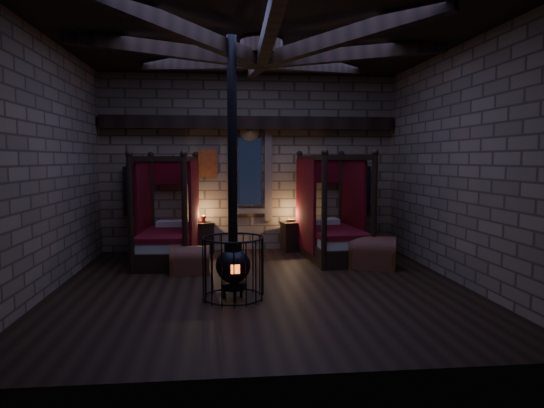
{
  "coord_description": "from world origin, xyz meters",
  "views": [
    {
      "loc": [
        -0.68,
        -8.21,
        2.2
      ],
      "look_at": [
        0.24,
        0.6,
        1.38
      ],
      "focal_mm": 32.0,
      "sensor_mm": 36.0,
      "label": 1
    }
  ],
  "objects": [
    {
      "name": "bed_left",
      "position": [
        -1.84,
        2.27,
        0.56
      ],
      "size": [
        1.26,
        2.22,
        2.26
      ],
      "rotation": [
        0.0,
        0.0,
        -0.06
      ],
      "color": "black",
      "rests_on": "ground"
    },
    {
      "name": "nightstand_left",
      "position": [
        -1.1,
        3.14,
        0.37
      ],
      "size": [
        0.54,
        0.52,
        0.88
      ],
      "rotation": [
        0.0,
        0.0,
        0.22
      ],
      "color": "black",
      "rests_on": "ground"
    },
    {
      "name": "bed_right",
      "position": [
        1.75,
        2.24,
        0.56
      ],
      "size": [
        1.32,
        2.27,
        2.28
      ],
      "rotation": [
        0.0,
        0.0,
        0.08
      ],
      "color": "black",
      "rests_on": "ground"
    },
    {
      "name": "trunk_left",
      "position": [
        -1.3,
        1.08,
        0.24
      ],
      "size": [
        0.75,
        0.48,
        0.54
      ],
      "rotation": [
        0.0,
        0.0,
        0.01
      ],
      "color": "brown",
      "rests_on": "ground"
    },
    {
      "name": "room",
      "position": [
        -0.0,
        0.09,
        3.74
      ],
      "size": [
        7.02,
        7.02,
        4.29
      ],
      "color": "black",
      "rests_on": "ground"
    },
    {
      "name": "stove",
      "position": [
        -0.51,
        -0.72,
        0.61
      ],
      "size": [
        0.97,
        0.97,
        4.05
      ],
      "rotation": [
        0.0,
        0.0,
        0.1
      ],
      "color": "black",
      "rests_on": "ground"
    },
    {
      "name": "nightstand_right",
      "position": [
        0.96,
        3.14,
        0.36
      ],
      "size": [
        0.52,
        0.51,
        0.77
      ],
      "rotation": [
        0.0,
        0.0,
        0.23
      ],
      "color": "black",
      "rests_on": "ground"
    },
    {
      "name": "trunk_right",
      "position": [
        2.35,
        1.18,
        0.3
      ],
      "size": [
        1.05,
        0.86,
        0.67
      ],
      "rotation": [
        0.0,
        0.0,
        -0.37
      ],
      "color": "brown",
      "rests_on": "ground"
    }
  ]
}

